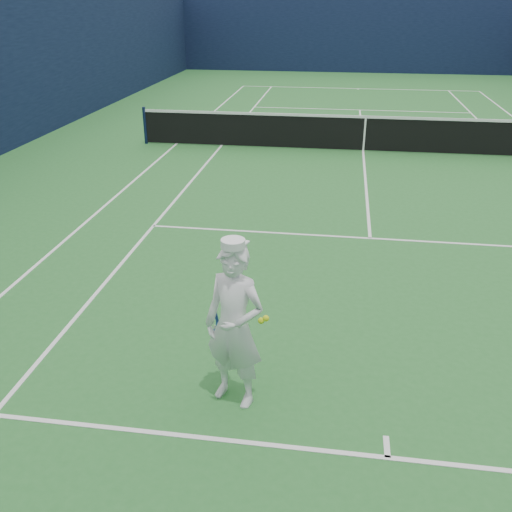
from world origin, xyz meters
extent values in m
plane|color=#286A2C|center=(0.00, 0.00, 0.00)|extent=(80.00, 80.00, 0.00)
cube|color=white|center=(0.00, 11.88, 0.00)|extent=(11.03, 0.06, 0.01)
cube|color=white|center=(0.00, -11.88, 0.00)|extent=(11.03, 0.06, 0.01)
cube|color=white|center=(-5.49, 0.00, 0.00)|extent=(0.06, 23.83, 0.01)
cube|color=white|center=(-4.12, 0.00, 0.00)|extent=(0.06, 23.77, 0.01)
cube|color=white|center=(0.00, 6.40, 0.00)|extent=(8.23, 0.06, 0.01)
cube|color=white|center=(0.00, -6.40, 0.00)|extent=(8.23, 0.06, 0.01)
cube|color=white|center=(0.00, 0.00, 0.00)|extent=(0.06, 12.80, 0.01)
cube|color=white|center=(0.00, 11.73, 0.00)|extent=(0.06, 0.30, 0.01)
cube|color=white|center=(0.00, -11.73, 0.00)|extent=(0.06, 0.30, 0.01)
cube|color=#0E1634|center=(0.00, 18.00, 2.00)|extent=(20.12, 0.12, 4.00)
cube|color=#0E1735|center=(-10.00, 0.00, 2.00)|extent=(0.12, 36.12, 4.00)
cylinder|color=#141E4C|center=(-6.40, 0.00, 0.54)|extent=(0.09, 0.09, 1.07)
cube|color=black|center=(0.00, 0.00, 0.50)|extent=(12.79, 0.02, 0.92)
cube|color=white|center=(0.00, 0.00, 0.97)|extent=(12.79, 0.04, 0.07)
cube|color=white|center=(0.00, 0.00, 0.47)|extent=(0.05, 0.03, 0.94)
imported|color=white|center=(-1.61, -11.22, 0.92)|extent=(0.78, 0.64, 1.85)
cylinder|color=white|center=(-1.61, -11.22, 1.87)|extent=(0.24, 0.24, 0.08)
cube|color=white|center=(-1.57, -11.09, 1.84)|extent=(0.20, 0.15, 0.02)
cylinder|color=navy|center=(-1.85, -11.05, 0.96)|extent=(0.06, 0.10, 0.22)
cube|color=#1D449E|center=(-1.85, -10.99, 0.78)|extent=(0.03, 0.03, 0.14)
torus|color=#1D449E|center=(-1.81, -10.94, 0.57)|extent=(0.31, 0.19, 0.29)
cube|color=beige|center=(-1.81, -10.94, 0.57)|extent=(0.21, 0.08, 0.30)
sphere|color=yellow|center=(-1.33, -11.21, 1.02)|extent=(0.07, 0.07, 0.07)
sphere|color=yellow|center=(-1.29, -11.21, 1.05)|extent=(0.07, 0.07, 0.07)
camera|label=1|loc=(-0.63, -16.20, 4.07)|focal=40.00mm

